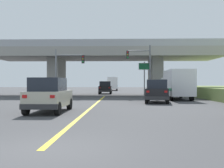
{
  "coord_description": "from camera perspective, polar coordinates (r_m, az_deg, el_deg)",
  "views": [
    {
      "loc": [
        2.01,
        -6.71,
        1.7
      ],
      "look_at": [
        1.06,
        25.46,
        1.62
      ],
      "focal_mm": 43.17,
      "sensor_mm": 36.0,
      "label": 1
    }
  ],
  "objects": [
    {
      "name": "highway_sign",
      "position": [
        36.58,
        6.87,
        2.75
      ],
      "size": [
        1.55,
        0.17,
        4.6
      ],
      "color": "slate",
      "rests_on": "ground"
    },
    {
      "name": "suv_lead",
      "position": [
        16.26,
        -13.13,
        -2.29
      ],
      "size": [
        1.97,
        4.47,
        2.02
      ],
      "color": "#B7B29E",
      "rests_on": "ground"
    },
    {
      "name": "suv_crossing",
      "position": [
        24.08,
        9.54,
        -1.5
      ],
      "size": [
        2.56,
        4.6,
        2.02
      ],
      "rotation": [
        0.0,
        0.0,
        -0.15
      ],
      "color": "black",
      "rests_on": "ground"
    },
    {
      "name": "box_truck",
      "position": [
        29.02,
        13.6,
        -0.04
      ],
      "size": [
        2.33,
        6.98,
        3.06
      ],
      "color": "silver",
      "rests_on": "ground"
    },
    {
      "name": "lane_divider_stripe",
      "position": [
        21.06,
        -3.8,
        -4.48
      ],
      "size": [
        0.2,
        28.37,
        0.01
      ],
      "primitive_type": "cube",
      "color": "yellow",
      "rests_on": "ground"
    },
    {
      "name": "traffic_signal_nearside",
      "position": [
        31.57,
        6.46,
        4.12
      ],
      "size": [
        2.85,
        0.36,
        6.12
      ],
      "color": "#56595E",
      "rests_on": "ground"
    },
    {
      "name": "overpass_bridge",
      "position": [
        38.45,
        -1.32,
        5.39
      ],
      "size": [
        31.51,
        8.75,
        7.31
      ],
      "color": "gray",
      "rests_on": "ground"
    },
    {
      "name": "ground",
      "position": [
        38.32,
        -1.32,
        -2.4
      ],
      "size": [
        160.0,
        160.0,
        0.0
      ],
      "primitive_type": "plane",
      "color": "#424244"
    },
    {
      "name": "semi_truck_distant",
      "position": [
        64.35,
        0.15,
        0.1
      ],
      "size": [
        2.33,
        6.83,
        3.13
      ],
      "color": "red",
      "rests_on": "ground"
    },
    {
      "name": "sedan_oncoming",
      "position": [
        43.74,
        -1.4,
        -0.75
      ],
      "size": [
        2.02,
        4.7,
        2.02
      ],
      "color": "black",
      "rests_on": "ground"
    },
    {
      "name": "traffic_signal_farside",
      "position": [
        32.0,
        -9.81,
        3.6
      ],
      "size": [
        3.46,
        0.36,
        5.69
      ],
      "color": "slate",
      "rests_on": "ground"
    }
  ]
}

